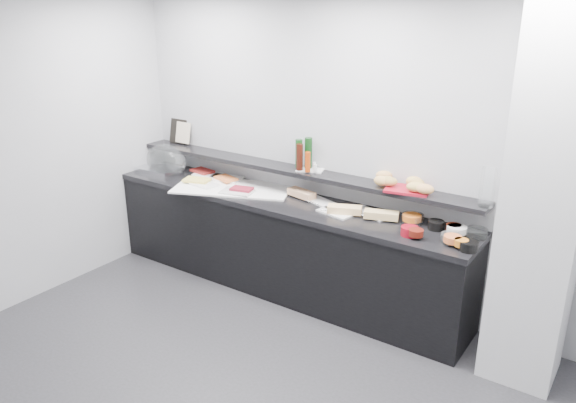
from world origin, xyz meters
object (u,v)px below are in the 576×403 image
Objects in this scene: sandwich_plate_mid at (334,213)px; bread_tray at (407,190)px; cloche_base at (159,169)px; framed_print at (178,131)px; condiment_tray at (310,170)px; carafe at (488,187)px.

bread_tray is (0.55, 0.22, 0.25)m from sandwich_plate_mid.
framed_print is at bearing 80.51° from cloche_base.
condiment_tray reaches higher than sandwich_plate_mid.
sandwich_plate_mid is 0.89× the size of bread_tray.
bread_tray is (2.68, -0.11, -0.12)m from framed_print.
sandwich_plate_mid is 1.03× the size of carafe.
condiment_tray is at bearing 4.40° from cloche_base.
framed_print is 0.87× the size of carafe.
bread_tray is (0.96, -0.04, 0.00)m from condiment_tray.
sandwich_plate_mid is at bearing -9.21° from framed_print.
condiment_tray is at bearing 159.08° from sandwich_plate_mid.
cloche_base is 1.78m from condiment_tray.
framed_print is 3.30m from carafe.
bread_tray is (2.71, 0.17, 0.24)m from cloche_base.
cloche_base is at bearing -177.19° from carafe.
carafe reaches higher than framed_print.
framed_print is at bearing 165.57° from bread_tray.
condiment_tray is 0.69× the size of bread_tray.
framed_print is (-2.13, 0.33, 0.37)m from sandwich_plate_mid.
bread_tray is at bearing 33.44° from sandwich_plate_mid.
framed_print is 2.68m from bread_tray.
carafe reaches higher than cloche_base.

